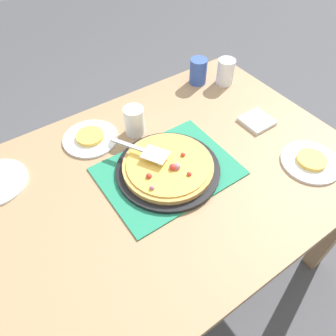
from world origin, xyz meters
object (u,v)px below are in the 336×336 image
at_px(pizza, 168,166).
at_px(cup_far, 134,121).
at_px(plate_far_right, 310,162).
at_px(napkin_stack, 257,121).
at_px(pizza_server, 144,150).
at_px(cup_near, 226,72).
at_px(served_slice_left, 90,136).
at_px(served_slice_right, 312,160).
at_px(pizza_pan, 168,169).
at_px(cup_corner, 198,71).
at_px(plate_near_left, 91,138).

bearing_deg(pizza, cup_far, -92.82).
bearing_deg(cup_far, plate_far_right, 130.83).
bearing_deg(napkin_stack, plate_far_right, 89.58).
xyz_separation_m(pizza_server, napkin_stack, (-0.51, 0.07, -0.06)).
bearing_deg(pizza_server, cup_near, -159.17).
bearing_deg(pizza, served_slice_left, -63.78).
height_order(pizza, served_slice_left, pizza).
height_order(plate_far_right, napkin_stack, napkin_stack).
distance_m(plate_far_right, served_slice_right, 0.01).
distance_m(pizza_pan, napkin_stack, 0.47).
distance_m(pizza_server, napkin_stack, 0.52).
bearing_deg(served_slice_left, pizza_pan, 116.32).
relative_size(served_slice_right, pizza_server, 0.50).
distance_m(served_slice_left, pizza_server, 0.26).
height_order(cup_near, cup_far, same).
height_order(pizza_pan, pizza, pizza).
relative_size(served_slice_left, served_slice_right, 1.00).
bearing_deg(napkin_stack, served_slice_right, 89.58).
bearing_deg(served_slice_right, pizza_pan, -30.28).
distance_m(pizza, cup_corner, 0.59).
bearing_deg(served_slice_right, cup_corner, -88.26).
bearing_deg(cup_corner, cup_far, 17.53).
bearing_deg(pizza_pan, pizza_server, -60.26).
distance_m(cup_near, pizza_server, 0.64).
bearing_deg(served_slice_left, plate_near_left, 0.00).
bearing_deg(served_slice_left, cup_corner, -173.36).
bearing_deg(plate_near_left, cup_near, 179.44).
xyz_separation_m(plate_far_right, cup_near, (-0.08, -0.58, 0.06)).
relative_size(plate_near_left, cup_far, 1.83).
relative_size(served_slice_right, cup_far, 0.92).
distance_m(cup_near, napkin_stack, 0.31).
bearing_deg(served_slice_left, cup_near, 179.44).
bearing_deg(cup_near, pizza_server, 20.83).
distance_m(cup_near, cup_far, 0.54).
relative_size(pizza_pan, cup_near, 3.17).
distance_m(pizza, pizza_server, 0.10).
bearing_deg(plate_near_left, napkin_stack, 153.79).
relative_size(pizza_pan, cup_corner, 3.17).
relative_size(pizza, napkin_stack, 2.75).
height_order(pizza_pan, served_slice_left, served_slice_left).
bearing_deg(cup_corner, cup_near, 143.25).
xyz_separation_m(plate_far_right, cup_corner, (0.02, -0.66, 0.06)).
xyz_separation_m(cup_corner, napkin_stack, (-0.02, 0.38, -0.05)).
distance_m(cup_near, cup_corner, 0.13).
relative_size(plate_near_left, cup_near, 1.83).
bearing_deg(cup_near, pizza, 29.71).
xyz_separation_m(cup_corner, pizza_server, (0.49, 0.30, 0.01)).
distance_m(pizza_pan, pizza, 0.02).
xyz_separation_m(plate_near_left, cup_far, (-0.17, 0.07, 0.06)).
distance_m(served_slice_left, cup_corner, 0.61).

